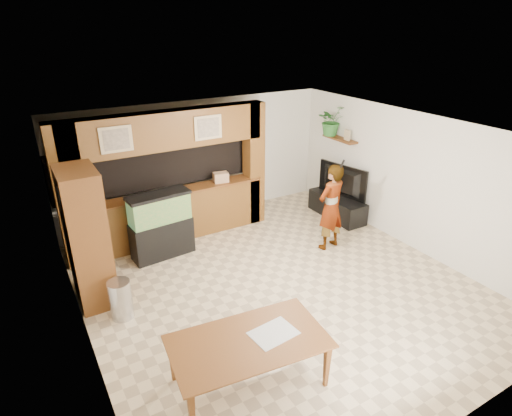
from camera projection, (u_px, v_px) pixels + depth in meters
floor at (278, 285)px, 7.21m from camera, size 6.50×6.50×0.00m
ceiling at (282, 134)px, 6.15m from camera, size 6.50×6.50×0.00m
wall_back at (197, 161)px, 9.24m from camera, size 6.00×0.00×6.00m
wall_left at (77, 267)px, 5.29m from camera, size 0.00×6.50×6.50m
wall_right at (412, 182)px, 8.06m from camera, size 0.00×6.50×6.50m
partition at (165, 176)px, 8.31m from camera, size 4.20×0.99×2.60m
wall_clock at (60, 195)px, 5.85m from camera, size 0.05×0.25×0.25m
wall_shelf at (340, 139)px, 9.37m from camera, size 0.25×0.90×0.04m
pantry_cabinet at (87, 238)px, 6.44m from camera, size 0.54×0.89×2.18m
trash_can at (121, 300)px, 6.33m from camera, size 0.33×0.33×0.61m
aquarium at (161, 226)px, 7.89m from camera, size 1.13×0.43×1.26m
tv_stand at (337, 207)px, 9.63m from camera, size 0.53×1.43×0.48m
television at (339, 182)px, 9.38m from camera, size 0.43×1.24×0.71m
photo_frame at (347, 135)px, 9.15m from camera, size 0.04×0.17×0.22m
potted_plant at (331, 120)px, 9.45m from camera, size 0.68×0.62×0.67m
person at (331, 207)px, 8.09m from camera, size 0.68×0.50×1.69m
microphone at (342, 164)px, 7.62m from camera, size 0.04×0.11×0.17m
dining_table at (250, 364)px, 5.13m from camera, size 1.96×1.23×0.65m
newspaper_a at (273, 333)px, 5.14m from camera, size 0.58×0.45×0.01m
counter_box at (221, 177)px, 8.75m from camera, size 0.33×0.25×0.20m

